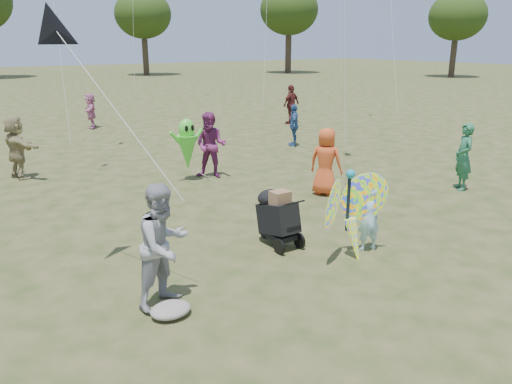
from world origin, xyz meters
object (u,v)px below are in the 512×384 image
Objects in this scene: child_girl at (369,219)px; crowd_e at (211,145)px; crowd_a at (326,162)px; butterfly_kite at (351,213)px; alien_kite at (187,147)px; crowd_f at (464,157)px; crowd_h at (291,104)px; crowd_d at (17,147)px; crowd_c at (294,125)px; crowd_j at (91,111)px; jogging_stroller at (277,214)px; adult_man at (164,245)px.

crowd_e is (0.21, 6.19, 0.31)m from child_girl.
crowd_a reaches higher than butterfly_kite.
alien_kite reaches higher than butterfly_kite.
crowd_a is 3.65m from crowd_f.
child_girl is 6.27m from alien_kite.
child_girl is 5.18m from crowd_f.
crowd_a is 0.92× the size of crowd_e.
butterfly_kite is (-8.65, -12.54, -0.07)m from crowd_h.
crowd_e reaches higher than child_girl.
crowd_d is 0.98× the size of butterfly_kite.
crowd_e is (-4.77, -2.20, 0.16)m from crowd_c.
child_girl is 3.56m from crowd_a.
crowd_h is at bearing 55.40° from butterfly_kite.
crowd_c is at bearing 68.56° from crowd_e.
crowd_f is 0.97× the size of crowd_h.
alien_kite is at bearing 14.24° from crowd_j.
crowd_e is 5.23m from jogging_stroller.
alien_kite is (-5.49, -2.15, 0.20)m from crowd_c.
adult_man is 1.20× the size of crowd_j.
child_girl is at bearing -85.34° from alien_kite.
jogging_stroller is (-2.98, -1.92, -0.24)m from crowd_a.
crowd_c is at bearing 48.09° from crowd_j.
crowd_f reaches higher than jogging_stroller.
butterfly_kite is at bearing 5.35° from crowd_c.
crowd_a is at bearing -102.74° from child_girl.
crowd_e is at bearing 83.36° from butterfly_kite.
crowd_e reaches higher than crowd_h.
crowd_a is 3.86m from butterfly_kite.
adult_man is 6.85m from alien_kite.
child_girl is at bearing -43.30° from jogging_stroller.
crowd_c is at bearing 39.25° from crowd_h.
crowd_d is 0.99× the size of crowd_h.
jogging_stroller is (-1.24, 1.17, -0.01)m from child_girl.
adult_man reaches higher than crowd_a.
jogging_stroller is at bearing -98.17° from alien_kite.
adult_man is at bearing -49.22° from crowd_f.
alien_kite is (-5.49, 4.84, 0.09)m from crowd_f.
crowd_c is 6.99m from crowd_f.
butterfly_kite is 1.05× the size of alien_kite.
crowd_f is (3.24, -1.70, 0.02)m from crowd_a.
crowd_e is (4.14, 5.89, 0.00)m from adult_man.
crowd_c is 9.65m from crowd_j.
crowd_h reaches higher than crowd_j.
crowd_h is at bearing -162.08° from crowd_f.
crowd_f reaches higher than crowd_a.
crowd_h reaches higher than butterfly_kite.
crowd_j is (4.35, 7.46, -0.12)m from crowd_d.
crowd_f is 6.22m from jogging_stroller.
adult_man reaches higher than crowd_j.
crowd_f reaches higher than butterfly_kite.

